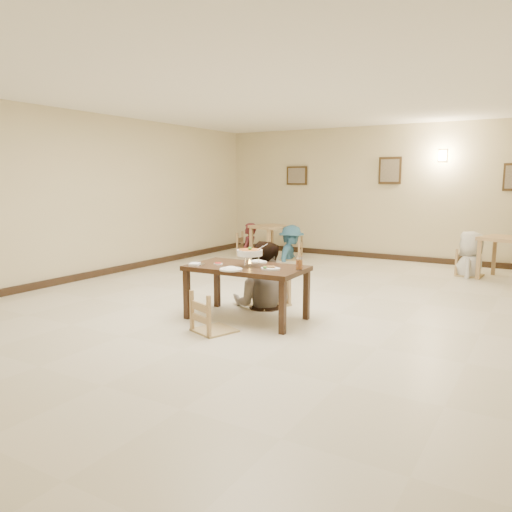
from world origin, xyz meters
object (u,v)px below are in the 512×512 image
Objects in this scene: bg_table_left at (270,231)px; main_diner at (263,241)px; bg_table_right at (506,245)px; bg_chair_rl at (471,251)px; chair_near at (214,293)px; bg_diner_c at (472,231)px; bg_chair_ll at (249,234)px; main_table at (247,272)px; bg_chair_lr at (291,238)px; drink_glass at (299,264)px; bg_diner_a at (249,223)px; curry_warmer at (250,253)px; bg_diner_b at (291,225)px; chair_far at (267,268)px.

main_diner is at bearing -62.16° from bg_table_left.
bg_chair_rl is at bearing 172.90° from bg_table_right.
chair_near is 0.97× the size of bg_chair_rl.
bg_chair_ll is at bearing -90.75° from bg_diner_c.
bg_table_right reaches higher than main_table.
bg_chair_lr is (-1.67, 5.33, 0.02)m from chair_near.
drink_glass is 0.16× the size of bg_chair_ll.
bg_diner_c is (4.92, -0.03, 0.07)m from bg_diner_a.
main_table is 5.50m from bg_chair_ll.
curry_warmer is at bearing -171.35° from drink_glass.
curry_warmer is at bearing 2.99° from main_table.
bg_table_left is 0.60m from bg_diner_b.
curry_warmer is 0.38× the size of bg_table_right.
bg_chair_lr is (-1.56, 3.99, -0.46)m from main_diner.
main_table is at bearing -169.52° from bg_diner_b.
bg_chair_ll reaches higher than bg_chair_lr.
main_diner is 4.83m from bg_diner_a.
bg_table_right is (1.95, 4.49, -0.14)m from drink_glass.
drink_glass is at bearing -114.52° from chair_near.
bg_diner_b reaches higher than bg_table_left.
bg_table_right is 5.51m from bg_diner_a.
main_diner is 11.47× the size of drink_glass.
curry_warmer is 0.23× the size of bg_diner_b.
bg_table_left is (-2.13, 4.03, -0.33)m from main_diner.
bg_diner_a reaches higher than curry_warmer.
chair_far is 4.51m from bg_table_left.
chair_near reaches higher than main_table.
curry_warmer is 5.27m from bg_table_left.
bg_chair_rl is 4.93m from bg_diner_a.
bg_table_right is at bearing 72.60° from bg_chair_lr.
chair_near is 0.96× the size of bg_chair_lr.
main_diner is 4.82m from bg_table_right.
bg_diner_c is at bearing -134.67° from main_diner.
bg_diner_c is at bearing -105.43° from bg_chair_ll.
bg_diner_a is at bearing 79.30° from bg_diner_b.
bg_diner_b reaches higher than bg_chair_ll.
bg_chair_lr is 1.18m from bg_diner_a.
drink_glass is 0.17× the size of bg_chair_lr.
bg_table_left is 0.61× the size of bg_diner_b.
bg_chair_ll reaches higher than drink_glass.
main_table is 1.59× the size of bg_table_left.
bg_diner_c is at bearing -99.79° from bg_diner_b.
bg_diner_c reaches higher than bg_diner_a.
main_diner is 1.11× the size of bg_diner_c.
chair_near is at bearing -117.15° from bg_table_right.
bg_diner_a is at bearing 94.21° from bg_chair_rl.
chair_far reaches higher than bg_table_left.
main_diner reaches higher than chair_near.
main_diner is 1.93× the size of bg_table_right.
bg_table_right is 1.01× the size of bg_chair_rl.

